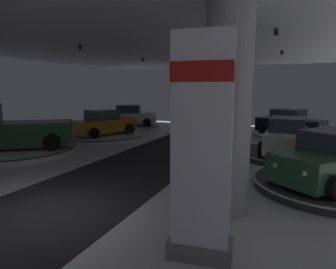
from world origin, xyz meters
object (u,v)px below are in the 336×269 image
object	(u,v)px
display_platform_deep_right	(289,136)
display_platform_far_left	(105,136)
display_car_far_right	(287,137)
display_platform_mid_left	(18,150)
display_car_mid_right	(331,159)
brand_sign_pylon	(202,147)
pickup_truck_mid_left	(9,130)
display_car_deep_left	(131,116)
display_car_far_left	(104,123)
display_platform_deep_left	(131,127)
column_right	(228,111)
display_car_deep_right	(289,123)
display_platform_far_right	(286,154)
display_platform_mid_right	(328,185)

from	to	relation	value
display_platform_deep_right	display_platform_far_left	xyz separation A→B (m)	(-11.75, -4.69, -0.03)
display_platform_far_left	display_car_far_right	bearing A→B (deg)	-6.49
display_platform_mid_left	display_car_mid_right	bearing A→B (deg)	1.16
brand_sign_pylon	display_car_far_right	bearing A→B (deg)	81.57
pickup_truck_mid_left	display_car_deep_left	distance (m)	10.54
display_car_far_left	display_platform_deep_left	size ratio (longest dim) A/B	0.97
column_right	display_car_deep_left	world-z (taller)	column_right
pickup_truck_mid_left	display_platform_deep_left	world-z (taller)	pickup_truck_mid_left
column_right	display_car_far_left	size ratio (longest dim) A/B	1.20
display_car_deep_right	display_platform_mid_left	xyz separation A→B (m)	(-12.94, -10.58, -0.89)
display_car_deep_right	display_platform_deep_left	xyz separation A→B (m)	(-12.24, -0.27, -0.88)
display_car_mid_right	display_platform_far_right	world-z (taller)	display_car_mid_right
display_car_mid_right	pickup_truck_mid_left	size ratio (longest dim) A/B	0.81
display_platform_mid_left	pickup_truck_mid_left	distance (m)	1.12
display_platform_far_left	display_car_deep_left	size ratio (longest dim) A/B	1.16
display_car_far_left	display_platform_far_left	bearing A→B (deg)	69.50
display_platform_deep_right	display_platform_deep_left	distance (m)	12.27
display_platform_deep_left	display_car_deep_left	world-z (taller)	display_car_deep_left
brand_sign_pylon	display_platform_mid_right	distance (m)	6.39
display_platform_far_left	display_car_deep_left	distance (m)	4.56
display_car_mid_right	display_car_deep_left	world-z (taller)	display_car_deep_left
display_car_deep_left	display_platform_far_right	bearing A→B (deg)	-25.14
display_platform_far_left	display_car_deep_left	world-z (taller)	display_car_deep_left
display_car_deep_right	display_car_far_left	size ratio (longest dim) A/B	1.00
display_platform_deep_right	display_platform_far_left	bearing A→B (deg)	-158.26
display_car_deep_right	display_car_far_right	size ratio (longest dim) A/B	1.07
display_platform_deep_right	pickup_truck_mid_left	world-z (taller)	pickup_truck_mid_left
display_car_far_left	display_car_far_right	bearing A→B (deg)	-6.34
display_car_far_left	display_platform_mid_left	size ratio (longest dim) A/B	0.80
display_platform_mid_left	display_car_deep_left	bearing A→B (deg)	86.30
display_platform_mid_right	display_platform_mid_left	distance (m)	14.24
display_car_deep_right	display_platform_deep_left	size ratio (longest dim) A/B	0.97
column_right	brand_sign_pylon	bearing A→B (deg)	-89.59
display_platform_far_right	display_platform_mid_left	xyz separation A→B (m)	(-12.84, -4.59, 0.01)
display_platform_far_left	display_platform_mid_left	bearing A→B (deg)	-101.64
display_platform_far_left	display_platform_deep_left	distance (m)	4.46
display_car_far_left	display_car_far_right	distance (m)	11.71
column_right	display_platform_mid_left	size ratio (longest dim) A/B	0.97
column_right	display_car_far_left	world-z (taller)	column_right
display_car_deep_left	display_car_far_left	bearing A→B (deg)	-83.16
brand_sign_pylon	display_platform_mid_left	world-z (taller)	brand_sign_pylon
brand_sign_pylon	display_car_mid_right	distance (m)	6.19
column_right	brand_sign_pylon	size ratio (longest dim) A/B	1.27
column_right	display_platform_deep_right	xyz separation A→B (m)	(1.57, 13.27, -2.58)
display_platform_mid_right	display_platform_mid_left	world-z (taller)	display_platform_mid_left
display_car_far_right	display_platform_deep_right	bearing A→B (deg)	88.84
column_right	display_platform_deep_right	bearing A→B (deg)	83.26
brand_sign_pylon	display_platform_deep_left	xyz separation A→B (m)	(-10.72, 15.40, -2.05)
display_platform_far_right	display_car_deep_left	bearing A→B (deg)	154.86
column_right	display_car_far_right	xyz separation A→B (m)	(1.45, 7.26, -1.69)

